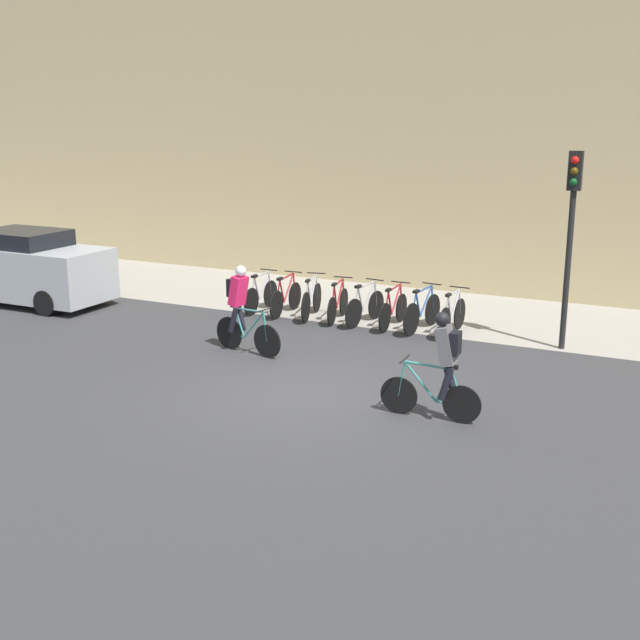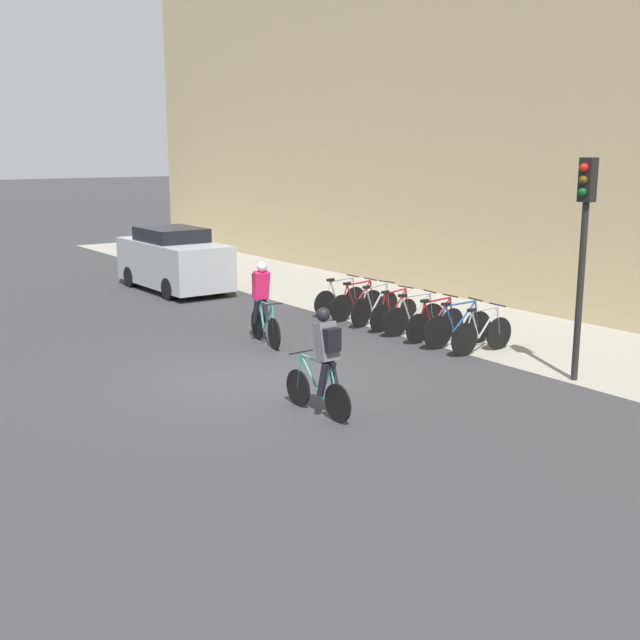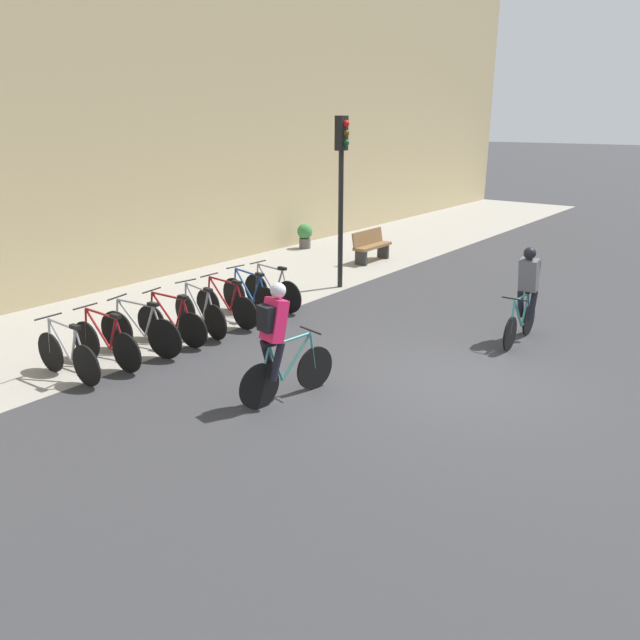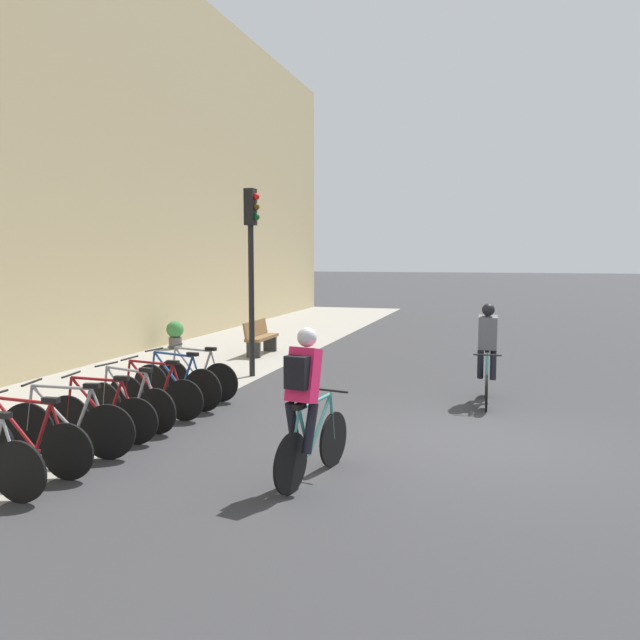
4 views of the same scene
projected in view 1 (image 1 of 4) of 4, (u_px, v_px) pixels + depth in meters
ground at (302, 393)px, 13.82m from camera, size 200.00×200.00×0.00m
kerb_strip at (427, 309)px, 19.69m from camera, size 44.00×4.50×0.01m
building_facade at (466, 86)px, 20.57m from camera, size 44.00×0.60×10.73m
cyclist_pink at (241, 306)px, 15.98m from camera, size 1.67×0.55×1.78m
cyclist_grey at (442, 362)px, 12.38m from camera, size 1.64×0.46×1.75m
parked_bike_0 at (261, 295)px, 19.46m from camera, size 0.46×1.63×0.97m
parked_bike_1 at (286, 298)px, 19.17m from camera, size 0.46×1.71×0.97m
parked_bike_2 at (312, 300)px, 18.87m from camera, size 0.52×1.74×0.99m
parked_bike_3 at (338, 304)px, 18.59m from camera, size 0.46×1.63×0.96m
parked_bike_4 at (365, 306)px, 18.30m from camera, size 0.46×1.66×0.97m
parked_bike_5 at (393, 310)px, 18.01m from camera, size 0.46×1.70×0.96m
parked_bike_6 at (422, 312)px, 17.71m from camera, size 0.46×1.77×0.99m
parked_bike_7 at (452, 316)px, 17.42m from camera, size 0.46×1.67×0.98m
traffic_light_pole at (572, 215)px, 15.75m from camera, size 0.26×0.30×3.98m
parked_car at (28, 268)px, 20.18m from camera, size 4.30×1.84×1.85m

